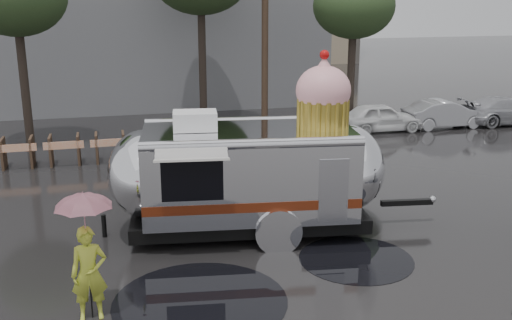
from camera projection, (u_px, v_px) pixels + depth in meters
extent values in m
plane|color=black|center=(320.00, 277.00, 12.33)|extent=(120.00, 120.00, 0.00)
cylinder|color=black|center=(356.00, 259.00, 13.13)|extent=(2.51, 2.51, 0.01)
cylinder|color=black|center=(200.00, 301.00, 11.34)|extent=(3.33, 3.33, 0.01)
cylinder|color=#473323|center=(265.00, 21.00, 24.76)|extent=(0.28, 0.28, 9.00)
cylinder|color=#382D26|center=(23.00, 69.00, 22.05)|extent=(0.32, 0.32, 5.85)
cylinder|color=#382D26|center=(202.00, 47.00, 25.42)|extent=(0.32, 0.32, 6.75)
cylinder|color=#382D26|center=(351.00, 65.00, 25.12)|extent=(0.32, 0.32, 5.40)
ellipsoid|color=#23381A|center=(354.00, 6.00, 24.47)|extent=(3.36, 3.36, 2.64)
cube|color=#473323|center=(3.00, 153.00, 19.79)|extent=(0.08, 0.80, 1.00)
cube|color=#473323|center=(32.00, 152.00, 20.00)|extent=(0.08, 0.80, 1.00)
cube|color=#E5590C|center=(15.00, 148.00, 19.48)|extent=(1.30, 0.04, 0.25)
cube|color=#473323|center=(51.00, 151.00, 20.14)|extent=(0.08, 0.80, 1.00)
cube|color=#473323|center=(79.00, 149.00, 20.35)|extent=(0.08, 0.80, 1.00)
cube|color=#E5590C|center=(64.00, 145.00, 19.82)|extent=(1.30, 0.04, 0.25)
cube|color=#473323|center=(97.00, 148.00, 20.49)|extent=(0.08, 0.80, 1.00)
cube|color=#473323|center=(124.00, 146.00, 20.70)|extent=(0.08, 0.80, 1.00)
cube|color=#E5590C|center=(110.00, 143.00, 20.17)|extent=(1.30, 0.04, 0.25)
imported|color=silver|center=(381.00, 115.00, 24.97)|extent=(4.00, 1.80, 1.40)
imported|color=#B2B2B7|center=(445.00, 111.00, 25.66)|extent=(4.00, 1.80, 1.40)
imported|color=#B2B2B7|center=(506.00, 108.00, 26.35)|extent=(4.20, 1.80, 1.44)
cube|color=silver|center=(248.00, 170.00, 14.30)|extent=(5.19, 3.16, 2.01)
ellipsoid|color=silver|center=(348.00, 166.00, 14.58)|extent=(1.98, 2.76, 2.01)
ellipsoid|color=silver|center=(144.00, 173.00, 14.03)|extent=(1.98, 2.76, 2.01)
cube|color=black|center=(248.00, 215.00, 14.62)|extent=(5.81, 2.91, 0.33)
cylinder|color=black|center=(278.00, 232.00, 13.59)|extent=(0.81, 0.34, 0.78)
cylinder|color=black|center=(265.00, 199.00, 15.78)|extent=(0.81, 0.34, 0.78)
cylinder|color=silver|center=(279.00, 233.00, 13.42)|extent=(1.08, 0.25, 1.07)
cube|color=black|center=(407.00, 202.00, 15.03)|extent=(1.34, 0.30, 0.13)
sphere|color=silver|center=(433.00, 199.00, 15.09)|extent=(0.20, 0.20, 0.18)
cylinder|color=black|center=(104.00, 226.00, 14.26)|extent=(0.12, 0.12, 0.56)
cube|color=#571E0C|center=(254.00, 208.00, 13.22)|extent=(4.87, 0.65, 0.22)
cube|color=#571E0C|center=(243.00, 174.00, 15.66)|extent=(4.87, 0.65, 0.22)
cube|color=black|center=(192.00, 181.00, 12.87)|extent=(1.33, 0.20, 0.89)
cube|color=beige|center=(192.00, 160.00, 12.46)|extent=(1.62, 0.75, 0.16)
cube|color=silver|center=(334.00, 191.00, 13.32)|extent=(0.67, 0.11, 1.45)
cube|color=white|center=(195.00, 121.00, 13.83)|extent=(1.09, 0.85, 0.42)
cylinder|color=gold|center=(323.00, 113.00, 14.14)|extent=(1.30, 1.30, 0.67)
ellipsoid|color=#FFB2B6|center=(323.00, 90.00, 14.00)|extent=(1.45, 1.45, 1.16)
cone|color=#FFB2B6|center=(324.00, 65.00, 13.84)|extent=(0.62, 0.62, 0.45)
sphere|color=red|center=(324.00, 55.00, 13.77)|extent=(0.25, 0.25, 0.22)
imported|color=#CAD73C|center=(89.00, 274.00, 10.56)|extent=(0.63, 0.43, 1.74)
imported|color=#CE8495|center=(84.00, 215.00, 10.26)|extent=(1.23, 1.23, 0.84)
cylinder|color=black|center=(89.00, 276.00, 10.57)|extent=(0.02, 0.02, 1.65)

